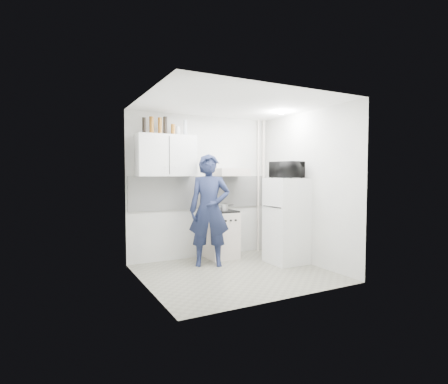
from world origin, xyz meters
name	(u,v)px	position (x,y,z in m)	size (l,w,h in m)	color
floor	(236,273)	(0.00, 0.00, 0.00)	(2.80, 2.80, 0.00)	gray
ceiling	(236,104)	(0.00, 0.00, 2.60)	(2.80, 2.80, 0.00)	white
wall_back	(202,187)	(0.00, 1.25, 1.30)	(2.80, 2.80, 0.00)	silver
wall_left	(145,192)	(-1.40, 0.00, 1.30)	(2.60, 2.60, 0.00)	silver
wall_right	(307,188)	(1.40, 0.00, 1.30)	(2.60, 2.60, 0.00)	silver
person	(209,210)	(-0.15, 0.63, 0.93)	(0.68, 0.45, 1.87)	#1A213E
stove	(221,235)	(0.26, 1.00, 0.42)	(0.53, 0.53, 0.84)	beige
fridge	(286,221)	(1.10, 0.16, 0.73)	(0.61, 0.61, 1.46)	white
stove_top	(221,211)	(0.26, 1.00, 0.86)	(0.51, 0.51, 0.03)	black
saucepan	(223,207)	(0.30, 1.02, 0.93)	(0.20, 0.20, 0.11)	silver
microwave	(287,170)	(1.10, 0.16, 1.61)	(0.35, 0.52, 0.29)	black
bottle_a	(144,126)	(-1.12, 1.07, 2.33)	(0.06, 0.06, 0.26)	black
bottle_b	(151,125)	(-1.00, 1.07, 2.34)	(0.07, 0.07, 0.29)	brown
bottle_c	(160,126)	(-0.85, 1.07, 2.34)	(0.07, 0.07, 0.28)	brown
bottle_d	(165,126)	(-0.76, 1.07, 2.35)	(0.07, 0.07, 0.30)	black
canister_a	(173,130)	(-0.62, 1.07, 2.29)	(0.07, 0.07, 0.18)	brown
canister_b	(178,131)	(-0.53, 1.07, 2.28)	(0.08, 0.08, 0.15)	#B2B7BC
bottle_e	(185,128)	(-0.40, 1.07, 2.34)	(0.07, 0.07, 0.27)	#B2B7BC
upper_cabinet	(166,156)	(-0.75, 1.07, 1.85)	(1.00, 0.35, 0.70)	white
range_hood	(230,172)	(0.45, 1.00, 1.57)	(0.60, 0.50, 0.14)	beige
backsplash	(203,192)	(0.00, 1.24, 1.20)	(2.74, 0.03, 0.60)	white
pipe_a	(263,186)	(1.30, 1.17, 1.30)	(0.05, 0.05, 2.60)	beige
pipe_b	(258,186)	(1.18, 1.17, 1.30)	(0.04, 0.04, 2.60)	beige
ceiling_spot_fixture	(281,113)	(1.00, 0.20, 2.57)	(0.10, 0.10, 0.02)	white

